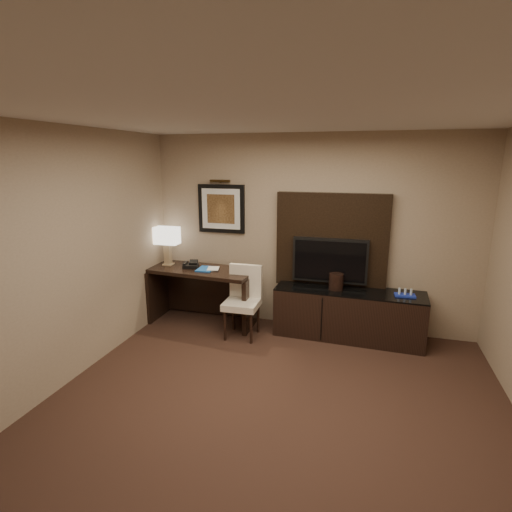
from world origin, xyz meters
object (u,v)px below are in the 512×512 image
(credenza, at_px, (348,314))
(minibar_tray, at_px, (405,293))
(desk, at_px, (202,296))
(desk_phone, at_px, (191,264))
(ice_bucket, at_px, (336,282))
(tv, at_px, (330,260))
(table_lamp, at_px, (167,245))
(desk_chair, at_px, (242,304))

(credenza, relative_size, minibar_tray, 7.71)
(desk, distance_m, desk_phone, 0.49)
(minibar_tray, bearing_deg, desk_phone, 179.87)
(ice_bucket, bearing_deg, tv, 125.79)
(table_lamp, bearing_deg, desk_chair, -16.73)
(desk_phone, bearing_deg, table_lamp, 158.88)
(table_lamp, bearing_deg, credenza, -0.43)
(minibar_tray, bearing_deg, tv, 169.28)
(credenza, bearing_deg, desk_phone, -176.72)
(desk_chair, bearing_deg, minibar_tray, 7.90)
(desk_chair, distance_m, minibar_tray, 2.11)
(tv, bearing_deg, desk, -173.97)
(table_lamp, bearing_deg, ice_bucket, -0.66)
(tv, distance_m, desk_chair, 1.32)
(desk_chair, relative_size, desk_phone, 4.48)
(credenza, distance_m, desk_phone, 2.32)
(desk_phone, distance_m, ice_bucket, 2.08)
(desk, bearing_deg, tv, 10.76)
(tv, relative_size, desk_chair, 1.06)
(minibar_tray, bearing_deg, ice_bucket, 177.64)
(desk, relative_size, desk_chair, 1.62)
(desk, distance_m, credenza, 2.09)
(table_lamp, bearing_deg, desk_phone, -8.27)
(tv, bearing_deg, ice_bucket, -54.21)
(desk, xyz_separation_m, credenza, (2.09, 0.05, -0.07))
(tv, height_order, desk_phone, tv)
(credenza, relative_size, desk_chair, 2.06)
(desk, bearing_deg, table_lamp, 177.67)
(desk, distance_m, tv, 1.91)
(desk_chair, distance_m, desk_phone, 1.02)
(credenza, height_order, desk_chair, desk_chair)
(desk, xyz_separation_m, table_lamp, (-0.56, 0.07, 0.72))
(desk_chair, xyz_separation_m, table_lamp, (-1.27, 0.38, 0.65))
(desk, height_order, table_lamp, table_lamp)
(table_lamp, relative_size, ice_bucket, 2.87)
(minibar_tray, bearing_deg, desk_chair, -171.26)
(ice_bucket, xyz_separation_m, minibar_tray, (0.87, -0.04, -0.06))
(desk, height_order, desk_phone, desk_phone)
(desk, bearing_deg, minibar_tray, 4.86)
(tv, distance_m, ice_bucket, 0.30)
(credenza, xyz_separation_m, tv, (-0.29, 0.14, 0.69))
(ice_bucket, bearing_deg, desk_chair, -163.62)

